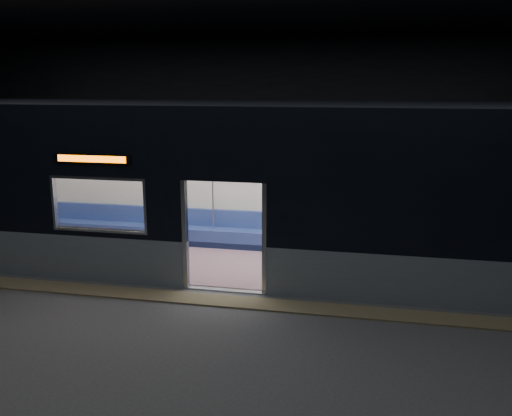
% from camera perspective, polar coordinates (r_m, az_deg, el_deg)
% --- Properties ---
extents(station_floor, '(24.00, 14.00, 0.01)m').
position_cam_1_polar(station_floor, '(9.18, -4.98, -11.11)').
color(station_floor, '#47494C').
rests_on(station_floor, ground).
extents(station_envelope, '(24.00, 14.00, 5.00)m').
position_cam_1_polar(station_envelope, '(8.36, -5.49, 12.45)').
color(station_envelope, black).
rests_on(station_envelope, station_floor).
extents(tactile_strip, '(22.80, 0.50, 0.03)m').
position_cam_1_polar(tactile_strip, '(9.65, -4.05, -9.69)').
color(tactile_strip, '#8C7F59').
rests_on(tactile_strip, station_floor).
extents(metro_car, '(18.00, 3.04, 3.35)m').
position_cam_1_polar(metro_car, '(10.99, -1.43, 3.15)').
color(metro_car, gray).
rests_on(metro_car, station_floor).
extents(passenger, '(0.46, 0.76, 1.45)m').
position_cam_1_polar(passenger, '(12.15, 22.42, -1.79)').
color(passenger, black).
rests_on(passenger, metro_car).
extents(handbag, '(0.35, 0.31, 0.16)m').
position_cam_1_polar(handbag, '(11.94, 22.38, -2.68)').
color(handbag, black).
rests_on(handbag, passenger).
extents(transit_map, '(1.07, 0.03, 0.70)m').
position_cam_1_polar(transit_map, '(12.23, 20.47, 1.69)').
color(transit_map, white).
rests_on(transit_map, metro_car).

